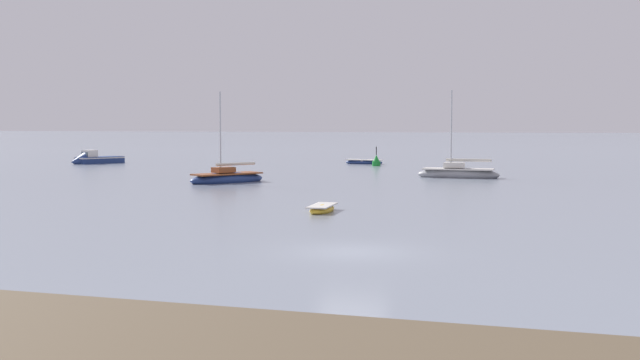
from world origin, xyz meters
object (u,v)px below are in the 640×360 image
sailboat_moored_0 (227,178)px  rowboat_moored_1 (364,162)px  rowboat_moored_2 (322,209)px  channel_buoy (376,162)px  sailboat_moored_1 (458,174)px  motorboat_moored_0 (92,161)px

sailboat_moored_0 → rowboat_moored_1: size_ratio=1.59×
rowboat_moored_1 → rowboat_moored_2: size_ratio=1.44×
sailboat_moored_0 → channel_buoy: (5.75, 27.31, 0.14)m
sailboat_moored_0 → sailboat_moored_1: size_ratio=0.95×
sailboat_moored_0 → rowboat_moored_1: sailboat_moored_0 is taller
sailboat_moored_0 → rowboat_moored_2: (13.24, -17.68, -0.19)m
sailboat_moored_1 → channel_buoy: bearing=-54.7°
rowboat_moored_1 → motorboat_moored_0: 31.61m
sailboat_moored_1 → motorboat_moored_0: size_ratio=1.22×
sailboat_moored_1 → rowboat_moored_2: bearing=84.2°
sailboat_moored_0 → rowboat_moored_2: 22.09m
sailboat_moored_1 → rowboat_moored_2: size_ratio=2.42×
sailboat_moored_1 → sailboat_moored_0: bearing=34.8°
rowboat_moored_1 → motorboat_moored_0: motorboat_moored_0 is taller
sailboat_moored_1 → rowboat_moored_2: sailboat_moored_1 is taller
rowboat_moored_2 → rowboat_moored_1: bearing=-172.3°
sailboat_moored_0 → sailboat_moored_1: 20.10m
sailboat_moored_1 → rowboat_moored_1: sailboat_moored_1 is taller
sailboat_moored_0 → motorboat_moored_0: (-27.01, 22.60, 0.03)m
rowboat_moored_2 → sailboat_moored_0: bearing=-146.8°
rowboat_moored_1 → motorboat_moored_0: bearing=-155.1°
motorboat_moored_0 → sailboat_moored_1: bearing=105.1°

